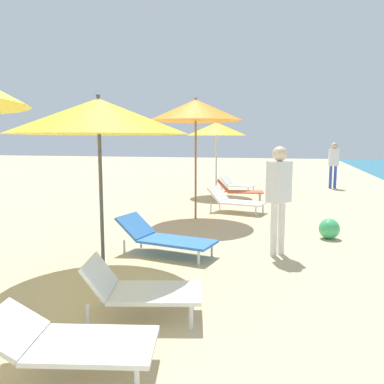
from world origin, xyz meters
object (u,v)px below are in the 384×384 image
Objects in this scene: lounger_farthest_shoreside at (237,184)px; person_walking_mid at (279,189)px; lounger_nearest_shoreside at (70,341)px; lounger_second_inland at (139,288)px; lounger_second_shoreside at (164,237)px; umbrella_second at (99,117)px; lounger_third_shoreside at (235,200)px; lounger_farthest_inland at (239,190)px; umbrella_farthest at (217,129)px; beach_ball at (329,229)px; umbrella_third at (196,110)px; person_walking_near at (334,160)px.

lounger_farthest_shoreside is 7.90m from person_walking_mid.
lounger_second_inland is at bearing 68.36° from lounger_nearest_shoreside.
lounger_second_shoreside reaches higher than lounger_nearest_shoreside.
umbrella_second is 2.94m from person_walking_mid.
person_walking_mid is (1.20, -3.55, 0.75)m from lounger_third_shoreside.
lounger_third_shoreside is 1.82m from lounger_farthest_inland.
lounger_third_shoreside is 0.61× the size of umbrella_farthest.
lounger_third_shoreside is 3.08m from beach_ball.
umbrella_third is 4.04m from umbrella_farthest.
person_walking_mid is at bearing -58.00° from lounger_third_shoreside.
lounger_third_shoreside reaches higher than lounger_second_inland.
lounger_farthest_shoreside is at bearing 87.54° from umbrella_third.
umbrella_farthest is at bearing 94.36° from umbrella_third.
person_walking_near is 4.58× the size of beach_ball.
lounger_farthest_inland is (-0.16, 1.81, 0.03)m from lounger_third_shoreside.
person_walking_mid is at bearing 25.05° from lounger_second_shoreside.
lounger_farthest_inland is 4.65m from beach_ball.
umbrella_third is 1.60× the size of person_walking_near.
lounger_farthest_inland is at bearing 119.09° from beach_ball.
lounger_second_inland is 3.03m from person_walking_mid.
umbrella_second reaches higher than lounger_second_shoreside.
umbrella_third is 1.85× the size of lounger_third_shoreside.
person_walking_near reaches higher than lounger_nearest_shoreside.
person_walking_mid is (1.28, 2.64, 0.75)m from lounger_second_inland.
lounger_second_shoreside is 4.03m from lounger_third_shoreside.
person_walking_mid is 1.80m from beach_ball.
beach_ball is (2.65, -6.37, -0.08)m from lounger_farthest_shoreside.
lounger_nearest_shoreside is at bearing -85.06° from umbrella_third.
lounger_second_shoreside is 3.65m from umbrella_third.
lounger_second_inland is 9.35m from umbrella_farthest.
umbrella_farthest reaches higher than umbrella_second.
lounger_nearest_shoreside is 0.93× the size of lounger_third_shoreside.
umbrella_farthest reaches higher than lounger_farthest_inland.
lounger_nearest_shoreside is 0.50× the size of umbrella_third.
lounger_second_inland is at bearing 105.90° from person_walking_mid.
umbrella_second reaches higher than lounger_third_shoreside.
lounger_third_shoreside is at bearing -69.83° from lounger_farthest_shoreside.
lounger_nearest_shoreside is at bearing -18.78° from person_walking_near.
lounger_third_shoreside is at bearing -93.58° from lounger_farthest_inland.
lounger_second_inland is 6.19m from lounger_third_shoreside.
lounger_third_shoreside is at bearing -29.51° from person_walking_mid.
person_walking_near is (3.14, 13.13, 0.81)m from lounger_nearest_shoreside.
lounger_second_inland is at bearing -82.26° from umbrella_third.
umbrella_second is at bearing -25.36° from person_walking_near.
lounger_nearest_shoreside reaches higher than beach_ball.
lounger_farthest_shoreside is at bearing -67.77° from person_walking_near.
umbrella_farthest is at bearing 81.96° from lounger_second_inland.
person_walking_mid is 4.53× the size of beach_ball.
umbrella_third reaches higher than person_walking_mid.
umbrella_third is at bearing -32.94° from person_walking_near.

